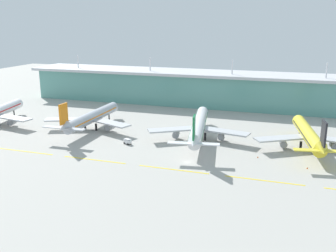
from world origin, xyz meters
The scene contains 12 objects.
ground_plane centered at (0.00, 0.00, 0.00)m, with size 600.00×600.00×0.00m, color #A8A59E.
terminal_building centered at (0.00, 111.28, 11.35)m, with size 288.00×34.00×31.29m.
airliner_near_middle centered at (-61.02, 31.88, 6.44)m, with size 48.80×60.63×18.90m.
airliner_center centered at (-3.35, 32.14, 6.46)m, with size 48.07×69.39×18.90m.
airliner_far_middle centered at (46.29, 33.39, 6.44)m, with size 48.08×58.78×18.90m.
taxiway_stripe_west centered at (-71.00, -9.53, 0.02)m, with size 28.00×0.70×0.04m, color yellow.
taxiway_stripe_mid_west centered at (-37.00, -9.53, 0.02)m, with size 28.00×0.70×0.04m, color yellow.
taxiway_stripe_centre centered at (-3.00, -9.53, 0.02)m, with size 28.00×0.70×0.04m, color yellow.
taxiway_stripe_mid_east centered at (31.00, -9.53, 0.02)m, with size 28.00×0.70×0.04m, color yellow.
baggage_cart centered at (-32.74, 14.26, 1.26)m, with size 4.02×3.15×2.48m.
safety_cone_left_wingtip centered at (26.49, 14.17, 0.35)m, with size 0.56×0.56×0.70m, color orange.
safety_cone_right_wingtip centered at (45.87, 7.52, 0.35)m, with size 0.56×0.56×0.70m, color orange.
Camera 1 is at (38.53, -141.71, 54.87)m, focal length 41.29 mm.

